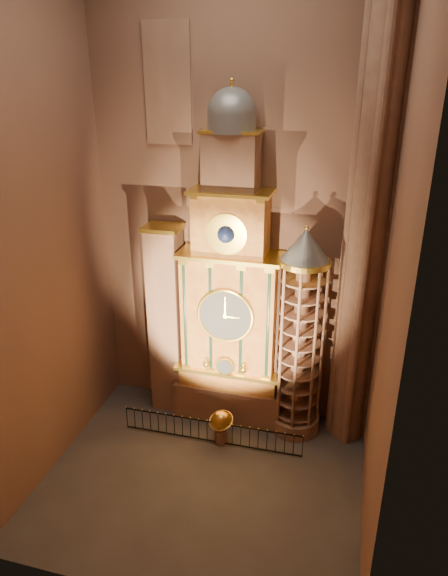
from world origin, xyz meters
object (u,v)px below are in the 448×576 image
(stair_turret, at_px, (300,337))
(iron_railing, at_px, (211,432))
(portrait_tower, at_px, (167,320))
(celestial_globe, at_px, (221,424))
(astronomical_clock, at_px, (231,300))

(stair_turret, bearing_deg, iron_railing, -149.11)
(stair_turret, xyz_separation_m, iron_railing, (-3.81, -2.28, -4.62))
(portrait_tower, xyz_separation_m, celestial_globe, (3.54, -2.36, -4.09))
(astronomical_clock, height_order, iron_railing, astronomical_clock)
(portrait_tower, height_order, celestial_globe, portrait_tower)
(iron_railing, bearing_deg, astronomical_clock, 83.13)
(celestial_globe, bearing_deg, stair_turret, 31.77)
(celestial_globe, bearing_deg, iron_railing, -156.20)
(astronomical_clock, bearing_deg, portrait_tower, 179.71)
(portrait_tower, distance_m, celestial_globe, 5.90)
(portrait_tower, relative_size, stair_turret, 0.94)
(astronomical_clock, relative_size, stair_turret, 1.55)
(stair_turret, bearing_deg, celestial_globe, -148.23)
(astronomical_clock, xyz_separation_m, celestial_globe, (0.14, -2.34, -5.62))
(portrait_tower, bearing_deg, stair_turret, -2.33)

